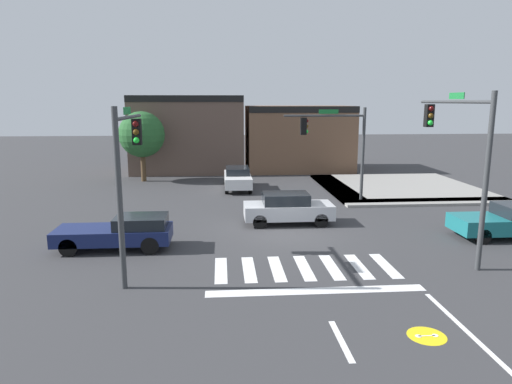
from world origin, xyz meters
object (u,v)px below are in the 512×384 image
at_px(car_teal, 511,221).
at_px(car_white, 238,178).
at_px(car_silver, 288,208).
at_px(roadside_tree, 142,135).
at_px(traffic_signal_southwest, 128,159).
at_px(car_navy, 120,232).
at_px(traffic_signal_southeast, 459,142).
at_px(traffic_signal_northeast, 336,138).

bearing_deg(car_teal, car_white, -46.65).
xyz_separation_m(car_silver, roadside_tree, (-8.76, 12.57, 2.62)).
bearing_deg(car_teal, traffic_signal_southwest, 10.25).
relative_size(car_silver, car_navy, 0.94).
xyz_separation_m(traffic_signal_southeast, car_white, (-7.73, 13.54, -3.50)).
height_order(traffic_signal_southwest, car_white, traffic_signal_southwest).
bearing_deg(traffic_signal_northeast, car_teal, 128.26).
relative_size(traffic_signal_southeast, roadside_tree, 1.20).
relative_size(traffic_signal_northeast, car_navy, 1.21).
distance_m(traffic_signal_southwest, car_white, 15.56).
bearing_deg(traffic_signal_northeast, traffic_signal_southeast, 104.56).
bearing_deg(roadside_tree, car_silver, -55.13).
relative_size(car_teal, roadside_tree, 0.92).
height_order(car_teal, car_white, car_white).
bearing_deg(car_teal, car_navy, 1.16).
relative_size(traffic_signal_southwest, car_navy, 1.26).
distance_m(traffic_signal_southeast, car_white, 15.98).
height_order(traffic_signal_northeast, traffic_signal_southwest, traffic_signal_southwest).
height_order(traffic_signal_southwest, traffic_signal_southeast, traffic_signal_southeast).
height_order(car_silver, car_teal, car_silver).
bearing_deg(traffic_signal_northeast, roadside_tree, -33.78).
height_order(car_silver, car_navy, car_silver).
xyz_separation_m(car_silver, car_white, (-2.05, 8.96, -0.00)).
distance_m(car_silver, car_teal, 9.65).
xyz_separation_m(car_silver, car_navy, (-7.12, -3.27, -0.07)).
distance_m(traffic_signal_northeast, traffic_signal_southeast, 9.38).
height_order(traffic_signal_southeast, car_teal, traffic_signal_southeast).
relative_size(traffic_signal_southwest, car_silver, 1.34).
xyz_separation_m(traffic_signal_southwest, car_navy, (-0.94, 2.45, -3.17)).
xyz_separation_m(traffic_signal_northeast, car_white, (-5.38, 4.47, -2.96)).
bearing_deg(roadside_tree, car_navy, -84.10).
bearing_deg(roadside_tree, car_teal, -40.84).
height_order(traffic_signal_northeast, car_white, traffic_signal_northeast).
bearing_deg(car_silver, car_white, 102.89).
distance_m(traffic_signal_northeast, car_teal, 9.92).
xyz_separation_m(car_silver, car_teal, (9.19, -2.94, -0.04)).
distance_m(traffic_signal_southwest, car_teal, 15.93).
distance_m(traffic_signal_northeast, car_navy, 13.36).
relative_size(car_silver, car_teal, 0.90).
bearing_deg(car_navy, traffic_signal_southeast, 174.17).
relative_size(traffic_signal_southwest, roadside_tree, 1.11).
xyz_separation_m(car_navy, roadside_tree, (-1.64, 15.84, 2.69)).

